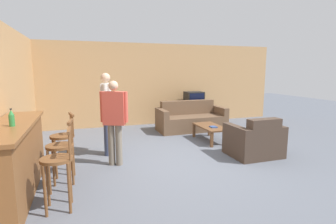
# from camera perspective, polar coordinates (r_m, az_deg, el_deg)

# --- Properties ---
(ground_plane) EXTENTS (24.00, 24.00, 0.00)m
(ground_plane) POSITION_cam_1_polar(r_m,az_deg,el_deg) (5.23, 4.19, -10.65)
(ground_plane) COLOR #565B66
(wall_back) EXTENTS (9.40, 0.08, 2.60)m
(wall_back) POSITION_cam_1_polar(r_m,az_deg,el_deg) (8.49, -5.55, 5.95)
(wall_back) COLOR tan
(wall_back) RESTS_ON ground_plane
(wall_left) EXTENTS (0.08, 8.73, 2.60)m
(wall_left) POSITION_cam_1_polar(r_m,az_deg,el_deg) (6.04, -30.64, 3.42)
(wall_left) COLOR tan
(wall_left) RESTS_ON ground_plane
(bar_counter) EXTENTS (0.55, 2.28, 1.04)m
(bar_counter) POSITION_cam_1_polar(r_m,az_deg,el_deg) (4.31, -30.46, -8.96)
(bar_counter) COLOR brown
(bar_counter) RESTS_ON ground_plane
(bar_chair_near) EXTENTS (0.40, 0.40, 1.05)m
(bar_chair_near) POSITION_cam_1_polar(r_m,az_deg,el_deg) (3.61, -22.80, -10.77)
(bar_chair_near) COLOR brown
(bar_chair_near) RESTS_ON ground_plane
(bar_chair_mid) EXTENTS (0.44, 0.44, 1.05)m
(bar_chair_mid) POSITION_cam_1_polar(r_m,az_deg,el_deg) (4.18, -22.25, -8.04)
(bar_chair_mid) COLOR brown
(bar_chair_mid) RESTS_ON ground_plane
(bar_chair_far) EXTENTS (0.46, 0.46, 1.05)m
(bar_chair_far) POSITION_cam_1_polar(r_m,az_deg,el_deg) (4.77, -21.82, -5.94)
(bar_chair_far) COLOR brown
(bar_chair_far) RESTS_ON ground_plane
(couch_far) EXTENTS (1.99, 0.87, 0.85)m
(couch_far) POSITION_cam_1_polar(r_m,az_deg,el_deg) (7.80, 5.00, -1.69)
(couch_far) COLOR brown
(couch_far) RESTS_ON ground_plane
(armchair_near) EXTENTS (0.99, 0.83, 0.83)m
(armchair_near) POSITION_cam_1_polar(r_m,az_deg,el_deg) (5.73, 18.33, -6.10)
(armchair_near) COLOR #423328
(armchair_near) RESTS_ON ground_plane
(coffee_table) EXTENTS (0.54, 1.07, 0.38)m
(coffee_table) POSITION_cam_1_polar(r_m,az_deg,el_deg) (6.65, 9.26, -3.49)
(coffee_table) COLOR brown
(coffee_table) RESTS_ON ground_plane
(tv_unit) EXTENTS (1.18, 0.55, 0.61)m
(tv_unit) POSITION_cam_1_polar(r_m,az_deg,el_deg) (8.75, 5.61, -0.51)
(tv_unit) COLOR black
(tv_unit) RESTS_ON ground_plane
(tv) EXTENTS (0.57, 0.48, 0.45)m
(tv) POSITION_cam_1_polar(r_m,az_deg,el_deg) (8.67, 5.67, 2.94)
(tv) COLOR black
(tv) RESTS_ON tv_unit
(bottle) EXTENTS (0.07, 0.07, 0.24)m
(bottle) POSITION_cam_1_polar(r_m,az_deg,el_deg) (3.99, -30.90, -1.18)
(bottle) COLOR #2D7F3D
(bottle) RESTS_ON bar_counter
(book_on_table) EXTENTS (0.15, 0.17, 0.02)m
(book_on_table) POSITION_cam_1_polar(r_m,az_deg,el_deg) (6.49, 9.84, -3.20)
(book_on_table) COLOR navy
(book_on_table) RESTS_ON coffee_table
(person_by_window) EXTENTS (0.25, 0.56, 1.71)m
(person_by_window) POSITION_cam_1_polar(r_m,az_deg,el_deg) (5.56, -13.22, 0.62)
(person_by_window) COLOR #384260
(person_by_window) RESTS_ON ground_plane
(person_by_counter) EXTENTS (0.48, 0.30, 1.58)m
(person_by_counter) POSITION_cam_1_polar(r_m,az_deg,el_deg) (4.90, -11.61, -1.30)
(person_by_counter) COLOR #756B5B
(person_by_counter) RESTS_ON ground_plane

